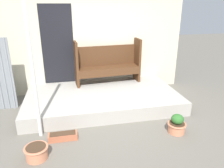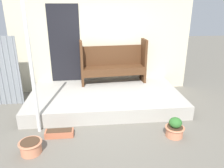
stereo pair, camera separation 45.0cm
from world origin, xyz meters
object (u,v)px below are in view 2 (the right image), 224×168
Objects in this scene: flower_pot_middle at (175,128)px; planter_box_rect at (59,133)px; bench at (113,62)px; flower_pot_left at (31,147)px; support_post at (32,72)px.

planter_box_rect is (-2.12, 0.20, -0.10)m from flower_pot_middle.
bench reaches higher than planter_box_rect.
flower_pot_middle is (2.53, 0.23, 0.04)m from flower_pot_left.
support_post is at bearing 151.44° from planter_box_rect.
support_post is 4.59× the size of planter_box_rect.
support_post reaches higher than bench.
flower_pot_left is at bearing -89.75° from support_post.
flower_pot_middle is at bearing -9.55° from support_post.
flower_pot_middle is 2.13m from planter_box_rect.
planter_box_rect is at bearing 47.33° from flower_pot_left.
flower_pot_middle is (2.53, -0.43, -1.03)m from support_post.
bench is 2.47m from planter_box_rect.
flower_pot_middle is at bearing 5.30° from flower_pot_left.
planter_box_rect is at bearing -125.58° from bench.
support_post is 1.38× the size of bench.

